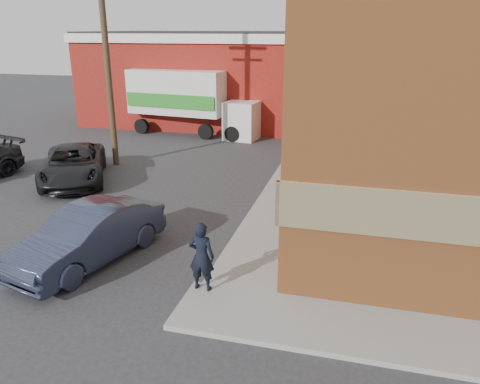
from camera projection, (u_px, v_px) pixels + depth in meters
The scene contains 8 objects.
ground at pixel (214, 288), 11.00m from camera, with size 90.00×90.00×0.00m, color #28282B.
sidewalk_west at pixel (296, 177), 19.05m from camera, with size 1.80×18.00×0.12m, color gray.
warehouse at pixel (220, 78), 29.76m from camera, with size 16.30×8.30×5.60m.
utility_pole at pixel (107, 55), 19.44m from camera, with size 2.00×0.26×9.00m.
man at pixel (202, 256), 10.51m from camera, with size 0.60×0.39×1.64m, color black.
sedan at pixel (89, 236), 12.07m from camera, with size 1.54×4.42×1.46m, color #2C324A.
suv_a at pixel (73, 164), 18.52m from camera, with size 2.30×4.98×1.38m, color black.
box_truck at pixel (191, 98), 26.39m from camera, with size 7.47×2.96×3.59m.
Camera 1 is at (3.05, -9.15, 5.80)m, focal length 35.00 mm.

